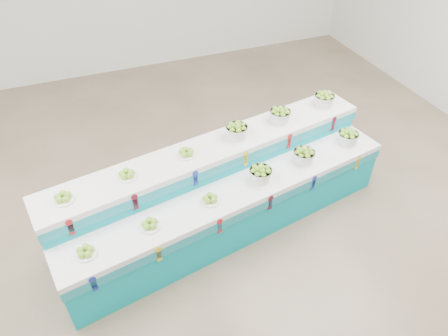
{
  "coord_description": "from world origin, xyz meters",
  "views": [
    {
      "loc": [
        -0.91,
        -3.13,
        3.95
      ],
      "look_at": [
        0.43,
        0.29,
        0.87
      ],
      "focal_mm": 33.29,
      "sensor_mm": 36.0,
      "label": 1
    }
  ],
  "objects": [
    {
      "name": "basket_upper_left",
      "position": [
        0.72,
        0.61,
        1.12
      ],
      "size": [
        0.31,
        0.31,
        0.2
      ],
      "primitive_type": null,
      "rotation": [
        0.0,
        0.0,
        0.18
      ],
      "color": "silver",
      "rests_on": "display_stand"
    },
    {
      "name": "plate_lower_right",
      "position": [
        0.14,
        -0.02,
        0.77
      ],
      "size": [
        0.25,
        0.25,
        0.09
      ],
      "primitive_type": "cylinder",
      "rotation": [
        0.0,
        0.0,
        0.18
      ],
      "color": "white",
      "rests_on": "display_stand"
    },
    {
      "name": "plate_lower_mid",
      "position": [
        -0.56,
        -0.15,
        0.77
      ],
      "size": [
        0.25,
        0.25,
        0.09
      ],
      "primitive_type": "cylinder",
      "rotation": [
        0.0,
        0.0,
        0.18
      ],
      "color": "white",
      "rests_on": "display_stand"
    },
    {
      "name": "plate_upper_mid",
      "position": [
        -0.65,
        0.36,
        1.07
      ],
      "size": [
        0.25,
        0.25,
        0.09
      ],
      "primitive_type": "cylinder",
      "rotation": [
        0.0,
        0.0,
        0.18
      ],
      "color": "white",
      "rests_on": "display_stand"
    },
    {
      "name": "plate_upper_right",
      "position": [
        0.05,
        0.48,
        1.07
      ],
      "size": [
        0.25,
        0.25,
        0.09
      ],
      "primitive_type": "cylinder",
      "rotation": [
        0.0,
        0.0,
        0.18
      ],
      "color": "white",
      "rests_on": "display_stand"
    },
    {
      "name": "basket_lower_mid",
      "position": [
        1.45,
        0.21,
        0.82
      ],
      "size": [
        0.31,
        0.31,
        0.2
      ],
      "primitive_type": null,
      "rotation": [
        0.0,
        0.0,
        0.18
      ],
      "color": "silver",
      "rests_on": "display_stand"
    },
    {
      "name": "plate_upper_left",
      "position": [
        -1.32,
        0.24,
        1.07
      ],
      "size": [
        0.25,
        0.25,
        0.09
      ],
      "primitive_type": "cylinder",
      "rotation": [
        0.0,
        0.0,
        0.18
      ],
      "color": "white",
      "rests_on": "display_stand"
    },
    {
      "name": "basket_lower_left",
      "position": [
        0.81,
        0.1,
        0.82
      ],
      "size": [
        0.31,
        0.31,
        0.2
      ],
      "primitive_type": null,
      "rotation": [
        0.0,
        0.0,
        0.18
      ],
      "color": "silver",
      "rests_on": "display_stand"
    },
    {
      "name": "ground",
      "position": [
        0.0,
        0.0,
        0.0
      ],
      "size": [
        10.0,
        10.0,
        0.0
      ],
      "primitive_type": "plane",
      "color": "brown",
      "rests_on": "ground"
    },
    {
      "name": "plate_lower_left",
      "position": [
        -1.22,
        -0.27,
        0.77
      ],
      "size": [
        0.25,
        0.25,
        0.09
      ],
      "primitive_type": "cylinder",
      "rotation": [
        0.0,
        0.0,
        0.18
      ],
      "color": "white",
      "rests_on": "display_stand"
    },
    {
      "name": "basket_upper_right",
      "position": [
        2.08,
        0.85,
        1.12
      ],
      "size": [
        0.31,
        0.31,
        0.2
      ],
      "primitive_type": null,
      "rotation": [
        0.0,
        0.0,
        0.18
      ],
      "color": "silver",
      "rests_on": "display_stand"
    },
    {
      "name": "display_stand",
      "position": [
        0.43,
        0.29,
        0.51
      ],
      "size": [
        4.3,
        1.8,
        1.02
      ],
      "primitive_type": null,
      "rotation": [
        0.0,
        0.0,
        0.18
      ],
      "color": "#089EAD",
      "rests_on": "ground"
    },
    {
      "name": "basket_upper_mid",
      "position": [
        1.36,
        0.72,
        1.12
      ],
      "size": [
        0.31,
        0.31,
        0.2
      ],
      "primitive_type": null,
      "rotation": [
        0.0,
        0.0,
        0.18
      ],
      "color": "silver",
      "rests_on": "display_stand"
    },
    {
      "name": "basket_lower_right",
      "position": [
        2.18,
        0.34,
        0.82
      ],
      "size": [
        0.31,
        0.31,
        0.2
      ],
      "primitive_type": null,
      "rotation": [
        0.0,
        0.0,
        0.18
      ],
      "color": "silver",
      "rests_on": "display_stand"
    }
  ]
}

